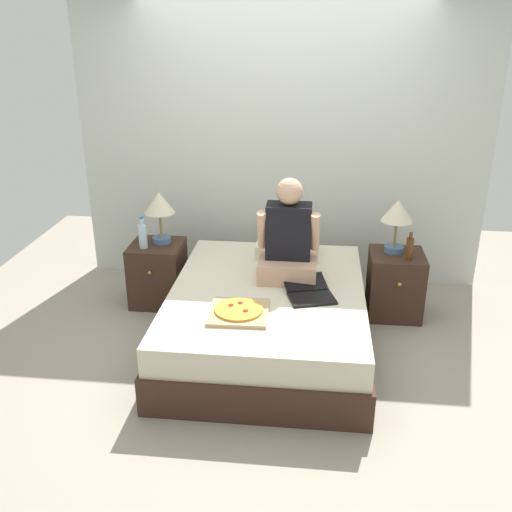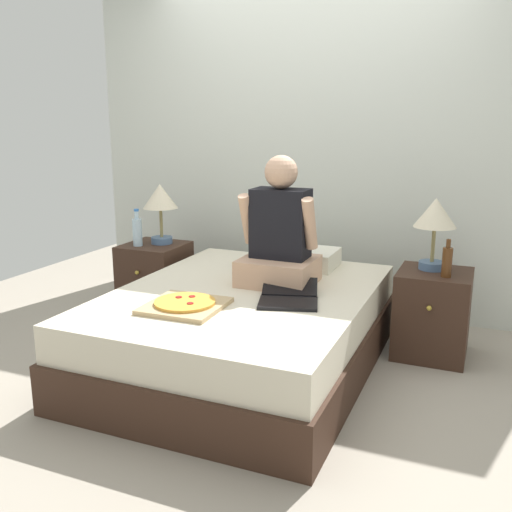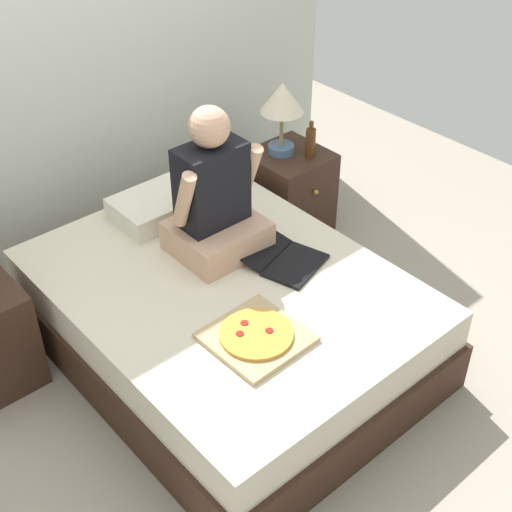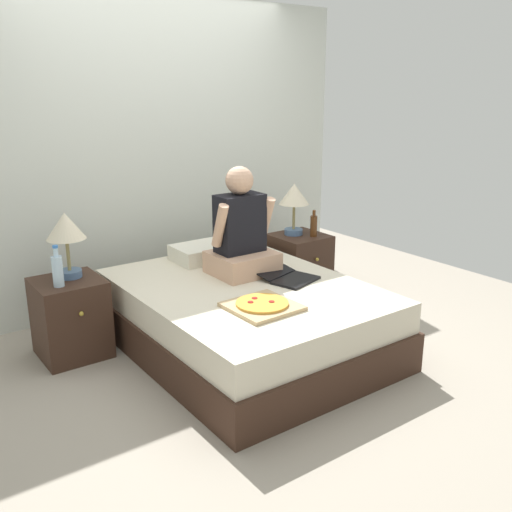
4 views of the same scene
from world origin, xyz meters
TOP-DOWN VIEW (x-y plane):
  - ground_plane at (0.00, 0.00)m, footprint 5.68×5.68m
  - wall_back at (0.00, 1.32)m, footprint 3.68×0.12m
  - bed at (0.00, 0.00)m, footprint 1.47×1.93m
  - nightstand_left at (-1.02, 0.63)m, footprint 0.44×0.47m
  - lamp_on_left_nightstand at (-0.98, 0.68)m, footprint 0.26×0.26m
  - water_bottle at (-1.10, 0.54)m, footprint 0.07×0.07m
  - nightstand_right at (1.02, 0.63)m, footprint 0.44×0.47m
  - lamp_on_right_nightstand at (0.99, 0.68)m, footprint 0.26×0.26m
  - beer_bottle at (1.09, 0.53)m, footprint 0.06×0.06m
  - pillow at (0.11, 0.68)m, footprint 0.52×0.34m
  - person_seated at (0.13, 0.24)m, footprint 0.47×0.40m
  - laptop at (0.31, -0.08)m, footprint 0.42×0.49m
  - pizza_box at (-0.16, -0.41)m, footprint 0.41×0.41m

SIDE VIEW (x-z plane):
  - ground_plane at x=0.00m, z-range 0.00..0.00m
  - bed at x=0.00m, z-range 0.00..0.48m
  - nightstand_left at x=-1.02m, z-range 0.00..0.55m
  - nightstand_right at x=1.02m, z-range 0.00..0.55m
  - pizza_box at x=-0.16m, z-range 0.48..0.52m
  - laptop at x=0.31m, z-range 0.46..0.54m
  - pillow at x=0.11m, z-range 0.48..0.60m
  - beer_bottle at x=1.09m, z-range 0.53..0.76m
  - water_bottle at x=-1.10m, z-range 0.52..0.80m
  - person_seated at x=0.13m, z-range 0.38..1.16m
  - lamp_on_left_nightstand at x=-0.98m, z-range 0.65..1.10m
  - lamp_on_right_nightstand at x=0.99m, z-range 0.65..1.10m
  - wall_back at x=0.00m, z-range 0.00..2.50m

